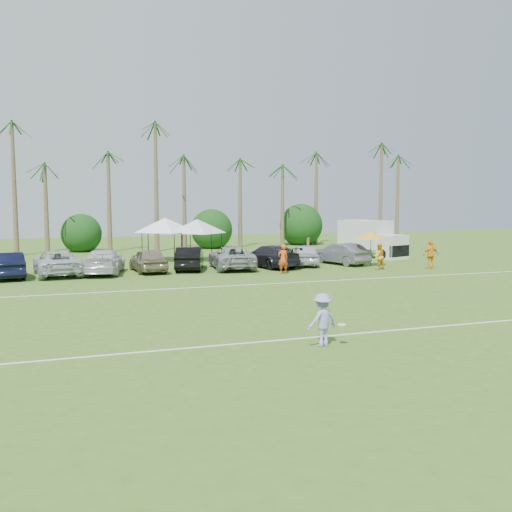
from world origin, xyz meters
name	(u,v)px	position (x,y,z in m)	size (l,w,h in m)	color
ground	(352,352)	(0.00, 0.00, 0.00)	(120.00, 120.00, 0.00)	#3C621D
field_lines	(260,305)	(0.00, 8.00, 0.01)	(80.00, 12.10, 0.01)	white
palm_tree_2	(4,145)	(-12.00, 38.00, 9.21)	(2.40, 2.40, 10.90)	brown
palm_tree_3	(55,136)	(-8.00, 38.00, 10.06)	(2.40, 2.40, 11.90)	brown
palm_tree_4	(103,168)	(-4.00, 38.00, 7.48)	(2.40, 2.40, 8.90)	brown
palm_tree_5	(148,159)	(0.00, 38.00, 8.35)	(2.40, 2.40, 9.90)	brown
palm_tree_6	(191,151)	(4.00, 38.00, 9.21)	(2.40, 2.40, 10.90)	brown
palm_tree_7	(232,143)	(8.00, 38.00, 10.06)	(2.40, 2.40, 11.90)	brown
palm_tree_8	(281,171)	(13.00, 38.00, 7.48)	(2.40, 2.40, 8.90)	brown
palm_tree_9	(327,163)	(18.00, 38.00, 8.35)	(2.40, 2.40, 9.90)	brown
palm_tree_10	(370,156)	(23.00, 38.00, 9.21)	(2.40, 2.40, 10.90)	brown
palm_tree_11	(403,149)	(27.00, 38.00, 10.06)	(2.40, 2.40, 11.90)	brown
bush_tree_1	(81,231)	(-6.00, 39.00, 1.80)	(4.00, 4.00, 4.00)	brown
bush_tree_2	(210,229)	(6.00, 39.00, 1.80)	(4.00, 4.00, 4.00)	brown
bush_tree_3	(304,228)	(16.00, 39.00, 1.80)	(4.00, 4.00, 4.00)	brown
sideline_player_a	(283,259)	(5.05, 17.83, 0.91)	(0.67, 0.44, 1.83)	#E55219
sideline_player_b	(379,256)	(11.83, 17.80, 0.86)	(0.84, 0.65, 1.73)	orange
sideline_player_c	(431,255)	(15.24, 16.91, 0.95)	(1.11, 0.46, 1.90)	#FFA11C
box_truck	(372,237)	(15.96, 25.62, 1.58)	(3.80, 6.10, 2.95)	silver
canopy_tent_left	(165,218)	(-0.42, 27.74, 3.27)	(4.71, 4.71, 3.81)	black
canopy_tent_right	(197,219)	(1.90, 27.25, 3.15)	(4.54, 4.54, 3.68)	black
market_umbrella	(371,235)	(12.33, 19.67, 2.13)	(2.14, 2.14, 2.38)	black
frisbee_player	(322,320)	(-0.55, 0.89, 0.82)	(1.31, 0.85, 1.64)	#9D98D8
parked_car_1	(8,265)	(-10.89, 21.28, 0.76)	(1.61, 4.62, 1.52)	black
parked_car_2	(57,263)	(-8.15, 21.66, 0.76)	(2.53, 5.48, 1.52)	silver
parked_car_3	(104,262)	(-5.42, 21.45, 0.76)	(2.13, 5.25, 1.52)	silver
parked_car_4	(148,260)	(-2.68, 21.55, 0.76)	(1.80, 4.47, 1.52)	#817959
parked_car_5	(190,258)	(0.05, 21.77, 0.76)	(1.61, 4.62, 1.52)	black
parked_car_6	(232,258)	(2.79, 21.33, 0.76)	(2.53, 5.48, 1.52)	#9A9CA1
parked_car_7	(270,256)	(5.52, 21.39, 0.76)	(2.13, 5.25, 1.52)	black
parked_car_8	(304,255)	(8.25, 21.71, 0.76)	(1.80, 4.47, 1.52)	silver
parked_car_9	(341,254)	(10.99, 21.49, 0.76)	(1.61, 4.62, 1.52)	slate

